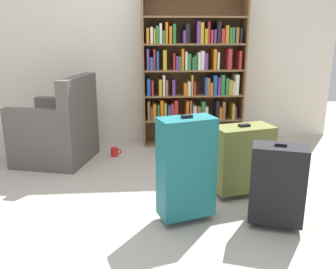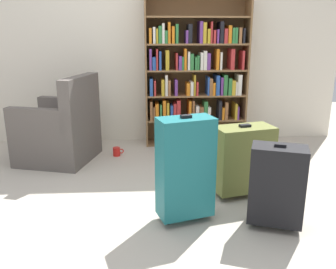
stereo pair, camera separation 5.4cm
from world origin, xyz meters
TOP-DOWN VIEW (x-y plane):
  - ground_plane at (0.00, 0.00)m, footprint 8.43×8.43m
  - back_wall at (0.00, 2.01)m, footprint 4.82×0.10m
  - bookshelf at (0.61, 1.79)m, footprint 1.19×0.31m
  - armchair at (-0.87, 1.25)m, footprint 0.86×0.86m
  - mug at (-0.30, 1.34)m, footprint 0.12×0.08m
  - storage_box at (0.53, 1.35)m, footprint 0.47×0.24m
  - suitcase_teal at (0.31, -0.10)m, footprint 0.43×0.31m
  - suitcase_black at (0.93, -0.24)m, footprint 0.41×0.32m
  - suitcase_olive at (0.83, 0.30)m, footprint 0.52×0.36m

SIDE VIEW (x-z plane):
  - ground_plane at x=0.00m, z-range 0.00..0.00m
  - mug at x=-0.30m, z-range 0.00..0.10m
  - storage_box at x=0.53m, z-range 0.01..0.21m
  - armchair at x=-0.87m, z-range -0.13..0.77m
  - suitcase_olive at x=0.83m, z-range 0.01..0.63m
  - suitcase_black at x=0.93m, z-range 0.01..0.63m
  - suitcase_teal at x=0.31m, z-range 0.01..0.80m
  - bookshelf at x=0.61m, z-range -0.01..1.76m
  - back_wall at x=0.00m, z-range 0.00..2.60m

